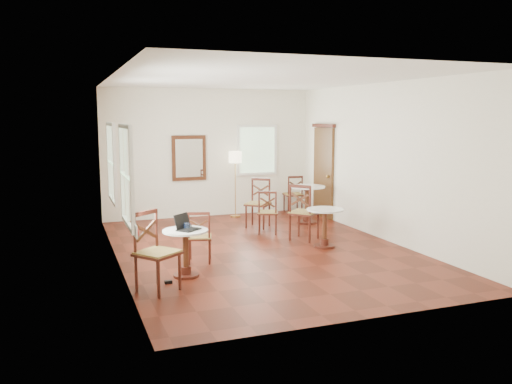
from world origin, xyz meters
The scene contains 17 objects.
ground centered at (0.00, 0.00, 0.00)m, with size 7.00×7.00×0.00m, color #561B0E.
room_shell centered at (-0.06, 0.27, 1.89)m, with size 5.02×7.02×3.01m.
cafe_table_near centered at (-1.63, -1.11, 0.44)m, with size 0.67×0.67×0.71m.
cafe_table_mid centered at (1.14, -0.22, 0.44)m, with size 0.67×0.67×0.70m.
cafe_table_back centered at (1.79, 1.87, 0.52)m, with size 0.79×0.79×0.84m.
chair_near_a centered at (-1.25, -0.43, 0.43)m, with size 0.49×0.49×0.86m.
chair_near_b centered at (-2.15, -1.62, 0.54)m, with size 0.70×0.70×1.09m.
chair_mid_a centered at (0.57, 1.18, 0.44)m, with size 0.54×0.54×0.89m.
chair_mid_b centered at (1.02, 0.42, 0.54)m, with size 0.71×0.71×1.09m.
chair_back_a centered at (2.05, 3.18, 0.46)m, with size 0.47×0.47×0.92m.
chair_back_b centered at (0.63, 1.86, 0.52)m, with size 0.68×0.68×1.04m.
floor_lamp centered at (0.53, 3.15, 1.31)m, with size 0.30×0.30×1.55m.
laptop centered at (-1.62, -1.11, 0.77)m, with size 0.42×0.42×0.23m.
mouse centered at (-1.49, -1.19, 0.73)m, with size 0.11×0.07×0.04m, color black.
navy_mug centered at (-1.60, -1.08, 0.75)m, with size 0.12×0.08×0.09m.
water_glass centered at (-1.61, -1.16, 0.77)m, with size 0.07×0.07×0.11m, color white.
power_adapter centered at (-1.95, -1.36, 0.02)m, with size 0.11×0.06×0.04m, color black.
Camera 1 is at (-3.30, -8.63, 2.36)m, focal length 37.17 mm.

